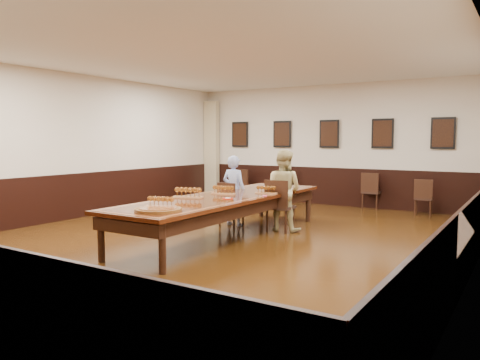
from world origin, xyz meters
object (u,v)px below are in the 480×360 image
Objects in this scene: chair_man at (231,204)px; spare_chair_a at (247,184)px; person_man at (234,191)px; carved_platter at (158,210)px; spare_chair_b at (286,186)px; person_woman at (283,190)px; spare_chair_d at (424,197)px; chair_woman at (280,205)px; conference_table at (225,204)px; spare_chair_c at (372,191)px.

spare_chair_a is at bearing -62.80° from chair_man.
carved_platter is at bearing 103.32° from person_man.
chair_man reaches higher than carved_platter.
person_woman is (1.77, -3.66, 0.32)m from spare_chair_b.
spare_chair_a is 1.05× the size of spare_chair_d.
person_man is 3.14m from carved_platter.
chair_man is 4.61m from spare_chair_d.
person_man reaches higher than spare_chair_d.
conference_table is (-0.57, -1.04, 0.11)m from chair_woman.
spare_chair_d is (1.32, -0.36, -0.04)m from spare_chair_c.
person_man is 0.92× the size of person_woman.
person_man is at bearing 115.42° from conference_table.
carved_platter is (-0.37, -3.11, -0.00)m from person_woman.
spare_chair_b is 4.08m from person_woman.
chair_woman is 1.12× the size of spare_chair_a.
person_woman is at bearing 63.85° from conference_table.
person_woman is at bearing -177.08° from person_man.
spare_chair_c is at bearing -113.91° from chair_man.
spare_chair_c is at bearing -114.45° from person_man.
carved_platter is at bearing 79.79° from person_woman.
spare_chair_c is at bearing 170.07° from spare_chair_b.
spare_chair_b is at bearing -79.39° from person_man.
spare_chair_c is (2.40, 0.03, 0.00)m from spare_chair_b.
person_man reaches higher than carved_platter.
person_man is (-1.09, 0.05, 0.22)m from chair_woman.
chair_man is 0.28m from person_man.
conference_table is (-0.56, -1.15, -0.17)m from person_woman.
chair_woman is at bearing -177.64° from chair_man.
conference_table is at bearing 127.85° from spare_chair_a.
spare_chair_d is at bearing -172.29° from spare_chair_a.
chair_man is 0.63× the size of person_man.
spare_chair_d is 6.85m from carved_platter.
spare_chair_a is (-1.91, 3.73, -0.00)m from chair_man.
carved_platter is (0.72, -2.97, 0.33)m from chair_man.
spare_chair_a is 1.22m from spare_chair_b.
spare_chair_d is 1.01× the size of carved_platter.
chair_woman is at bearing 78.59° from spare_chair_c.
chair_man is 1.07× the size of carved_platter.
conference_table is (0.52, -1.10, -0.10)m from person_man.
person_man is at bearing 128.36° from spare_chair_a.
person_woman is at bearing 53.34° from spare_chair_d.
spare_chair_b is 0.18× the size of conference_table.
chair_woman is 0.20× the size of conference_table.
carved_platter is (1.41, -6.78, 0.32)m from spare_chair_b.
chair_man is 1.00× the size of spare_chair_a.
person_man is (-3.03, -3.38, 0.29)m from spare_chair_d.
person_man is (-1.71, -3.74, 0.25)m from spare_chair_c.
person_woman reaches higher than person_man.
person_woman is (-1.94, -3.33, 0.36)m from spare_chair_d.
spare_chair_b is (-1.78, 3.77, -0.04)m from chair_woman.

